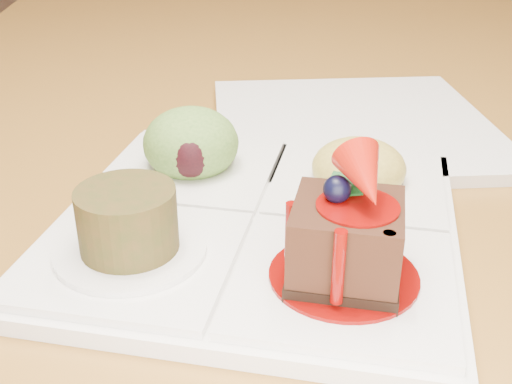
{
  "coord_description": "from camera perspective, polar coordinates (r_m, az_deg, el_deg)",
  "views": [
    {
      "loc": [
        -0.12,
        -0.91,
        1.0
      ],
      "look_at": [
        -0.09,
        -0.5,
        0.79
      ],
      "focal_mm": 45.0,
      "sensor_mm": 36.0,
      "label": 1
    }
  ],
  "objects": [
    {
      "name": "dining_table",
      "position": [
        0.97,
        3.03,
        8.38
      ],
      "size": [
        1.0,
        1.8,
        0.75
      ],
      "color": "brown",
      "rests_on": "ground"
    },
    {
      "name": "sampler_plate",
      "position": [
        0.48,
        -0.11,
        -1.06
      ],
      "size": [
        0.36,
        0.36,
        0.11
      ],
      "rotation": [
        0.0,
        0.0,
        -0.28
      ],
      "color": "white",
      "rests_on": "dining_table"
    },
    {
      "name": "second_plate",
      "position": [
        0.67,
        8.53,
        5.93
      ],
      "size": [
        0.28,
        0.28,
        0.01
      ],
      "primitive_type": "cube",
      "rotation": [
        0.0,
        0.0,
        0.0
      ],
      "color": "white",
      "rests_on": "dining_table"
    }
  ]
}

